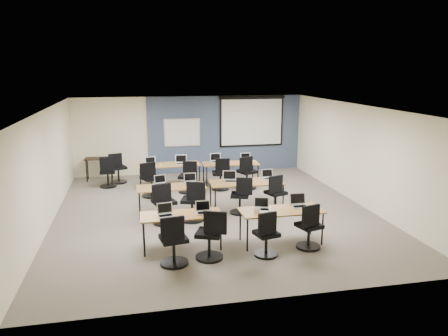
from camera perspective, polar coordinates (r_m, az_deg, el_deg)
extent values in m
cube|color=#6B6354|center=(11.41, -1.28, -5.72)|extent=(8.00, 9.00, 0.02)
cube|color=white|center=(10.85, -1.35, 7.91)|extent=(8.00, 9.00, 0.02)
cube|color=beige|center=(15.43, -4.40, 4.33)|extent=(8.00, 0.04, 2.70)
cube|color=beige|center=(6.84, 5.70, -6.79)|extent=(8.00, 0.04, 2.70)
cube|color=beige|center=(11.06, -22.13, -0.04)|extent=(0.04, 9.00, 2.70)
cube|color=beige|center=(12.41, 17.16, 1.67)|extent=(0.04, 9.00, 2.70)
cube|color=#3D5977|center=(15.61, 0.18, 4.46)|extent=(5.50, 0.04, 2.70)
cube|color=silver|center=(15.31, -5.49, 4.62)|extent=(1.28, 0.02, 0.98)
cube|color=white|center=(15.30, -5.48, 4.61)|extent=(1.20, 0.02, 0.90)
cube|color=black|center=(15.72, 3.64, 6.15)|extent=(2.32, 0.03, 1.82)
cube|color=white|center=(15.71, 3.64, 6.00)|extent=(2.20, 0.02, 1.62)
cylinder|color=black|center=(15.63, 3.69, 9.21)|extent=(2.40, 0.10, 0.10)
cube|color=brown|center=(9.02, -5.61, -6.13)|extent=(1.66, 0.69, 0.03)
cylinder|color=black|center=(8.84, -10.39, -9.23)|extent=(0.04, 0.04, 0.70)
cylinder|color=black|center=(8.99, -0.41, -8.61)|extent=(0.04, 0.04, 0.70)
cylinder|color=black|center=(9.37, -10.49, -7.92)|extent=(0.04, 0.04, 0.70)
cylinder|color=black|center=(9.51, -1.10, -7.37)|extent=(0.04, 0.04, 0.70)
cube|color=brown|center=(9.33, 7.48, -5.53)|extent=(1.75, 0.73, 0.03)
cylinder|color=black|center=(8.95, 3.08, -8.73)|extent=(0.04, 0.04, 0.70)
cylinder|color=black|center=(9.48, 12.73, -7.78)|extent=(0.04, 0.04, 0.70)
cylinder|color=black|center=(9.50, 2.13, -7.41)|extent=(0.04, 0.04, 0.70)
cylinder|color=black|center=(10.00, 11.29, -6.60)|extent=(0.04, 0.04, 0.70)
cube|color=olive|center=(11.11, -6.89, -2.48)|extent=(1.74, 0.72, 0.03)
cylinder|color=black|center=(10.89, -10.95, -4.95)|extent=(0.04, 0.04, 0.70)
cylinder|color=black|center=(11.02, -2.49, -4.51)|extent=(0.04, 0.04, 0.70)
cylinder|color=black|center=(11.47, -11.01, -4.04)|extent=(0.04, 0.04, 0.70)
cylinder|color=black|center=(11.59, -2.99, -3.63)|extent=(0.04, 0.04, 0.70)
cube|color=brown|center=(11.50, 2.96, -1.87)|extent=(1.93, 0.80, 0.03)
cylinder|color=black|center=(11.09, -1.15, -4.39)|extent=(0.04, 0.04, 0.70)
cylinder|color=black|center=(11.55, 7.74, -3.79)|extent=(0.04, 0.04, 0.70)
cylinder|color=black|center=(11.73, -1.78, -3.41)|extent=(0.04, 0.04, 0.70)
cylinder|color=black|center=(12.17, 6.66, -2.89)|extent=(0.04, 0.04, 0.70)
cube|color=olive|center=(13.66, -7.16, 0.43)|extent=(1.92, 0.80, 0.03)
cylinder|color=black|center=(13.38, -10.83, -1.58)|extent=(0.04, 0.04, 0.70)
cylinder|color=black|center=(13.52, -3.21, -1.21)|extent=(0.04, 0.04, 0.70)
cylinder|color=black|center=(14.04, -10.89, -0.90)|extent=(0.04, 0.04, 0.70)
cylinder|color=black|center=(14.17, -3.62, -0.56)|extent=(0.04, 0.04, 0.70)
cube|color=olive|center=(13.73, 0.86, 0.59)|extent=(1.75, 0.73, 0.03)
cylinder|color=black|center=(13.37, -2.26, -1.36)|extent=(0.04, 0.04, 0.70)
cylinder|color=black|center=(13.73, 4.46, -1.01)|extent=(0.04, 0.04, 0.70)
cylinder|color=black|center=(13.96, -2.69, -0.76)|extent=(0.04, 0.04, 0.70)
cylinder|color=black|center=(14.30, 3.78, -0.44)|extent=(0.04, 0.04, 0.70)
cube|color=#ADADBB|center=(8.94, -7.65, -6.19)|extent=(0.32, 0.23, 0.02)
cube|color=black|center=(8.91, -7.65, -6.16)|extent=(0.27, 0.14, 0.00)
cube|color=#ADADBB|center=(9.02, -7.74, -5.19)|extent=(0.32, 0.06, 0.22)
cube|color=black|center=(9.01, -7.74, -5.21)|extent=(0.28, 0.04, 0.18)
ellipsoid|color=white|center=(8.78, -6.25, -6.49)|extent=(0.09, 0.11, 0.03)
cylinder|color=black|center=(8.56, -6.51, -12.21)|extent=(0.54, 0.54, 0.05)
cylinder|color=black|center=(8.47, -6.55, -10.89)|extent=(0.06, 0.06, 0.48)
cube|color=black|center=(8.36, -6.60, -9.13)|extent=(0.48, 0.48, 0.08)
cube|color=black|center=(8.06, -6.75, -7.87)|extent=(0.44, 0.06, 0.44)
cube|color=#B0B0B6|center=(9.03, -2.64, -5.88)|extent=(0.31, 0.22, 0.02)
cube|color=black|center=(9.01, -2.62, -5.85)|extent=(0.26, 0.13, 0.00)
cube|color=#B0B0B6|center=(9.10, -2.77, -4.93)|extent=(0.31, 0.06, 0.21)
cube|color=black|center=(9.10, -2.77, -4.95)|extent=(0.27, 0.04, 0.18)
ellipsoid|color=white|center=(8.98, -1.24, -5.98)|extent=(0.08, 0.10, 0.03)
cylinder|color=black|center=(8.76, -1.93, -11.54)|extent=(0.55, 0.55, 0.05)
cylinder|color=black|center=(8.67, -1.94, -10.23)|extent=(0.06, 0.06, 0.48)
cube|color=black|center=(8.56, -1.95, -8.50)|extent=(0.48, 0.48, 0.08)
cube|color=black|center=(8.29, -1.16, -7.16)|extent=(0.44, 0.06, 0.44)
cube|color=silver|center=(9.27, 5.13, -5.42)|extent=(0.32, 0.23, 0.02)
cube|color=black|center=(9.24, 5.16, -5.39)|extent=(0.27, 0.13, 0.00)
cube|color=silver|center=(9.34, 4.92, -4.48)|extent=(0.32, 0.06, 0.22)
cube|color=black|center=(9.34, 4.93, -4.49)|extent=(0.28, 0.04, 0.18)
ellipsoid|color=white|center=(9.19, 6.44, -5.61)|extent=(0.06, 0.10, 0.03)
cylinder|color=black|center=(8.91, 5.49, -11.14)|extent=(0.48, 0.48, 0.05)
cylinder|color=black|center=(8.84, 5.52, -10.03)|extent=(0.06, 0.06, 0.42)
cube|color=black|center=(8.74, 5.56, -8.52)|extent=(0.42, 0.42, 0.08)
cube|color=black|center=(8.46, 5.68, -7.23)|extent=(0.39, 0.06, 0.44)
cube|color=silver|center=(9.56, 9.90, -4.98)|extent=(0.36, 0.26, 0.02)
cube|color=black|center=(9.54, 9.95, -4.95)|extent=(0.31, 0.15, 0.00)
cube|color=silver|center=(9.65, 9.62, -3.95)|extent=(0.36, 0.07, 0.25)
cube|color=black|center=(9.64, 9.64, -3.97)|extent=(0.32, 0.05, 0.20)
ellipsoid|color=white|center=(9.49, 11.02, -5.16)|extent=(0.08, 0.11, 0.04)
cylinder|color=black|center=(9.39, 10.93, -10.03)|extent=(0.51, 0.51, 0.05)
cylinder|color=black|center=(9.31, 10.98, -8.90)|extent=(0.06, 0.06, 0.45)
cube|color=black|center=(9.22, 11.05, -7.38)|extent=(0.45, 0.45, 0.08)
cube|color=black|center=(8.94, 11.27, -6.14)|extent=(0.41, 0.06, 0.44)
cube|color=#A5A5A8|center=(11.29, -8.30, -2.14)|extent=(0.31, 0.22, 0.02)
cube|color=black|center=(11.27, -8.30, -2.10)|extent=(0.26, 0.13, 0.00)
cube|color=#A5A5A8|center=(11.38, -8.36, -1.41)|extent=(0.31, 0.06, 0.21)
cube|color=black|center=(11.37, -8.36, -1.42)|extent=(0.27, 0.04, 0.17)
ellipsoid|color=white|center=(11.15, -7.67, -2.31)|extent=(0.07, 0.10, 0.03)
cylinder|color=black|center=(10.68, -7.76, -7.03)|extent=(0.56, 0.56, 0.05)
cylinder|color=black|center=(10.61, -7.80, -5.88)|extent=(0.06, 0.06, 0.50)
cube|color=black|center=(10.52, -7.85, -4.39)|extent=(0.50, 0.50, 0.08)
cube|color=black|center=(10.23, -8.16, -3.27)|extent=(0.46, 0.06, 0.44)
cube|color=silver|center=(11.37, -4.38, -1.93)|extent=(0.32, 0.23, 0.02)
cube|color=black|center=(11.35, -4.37, -1.89)|extent=(0.27, 0.14, 0.00)
cube|color=silver|center=(11.46, -4.47, -1.18)|extent=(0.32, 0.06, 0.22)
cube|color=black|center=(11.46, -4.47, -1.19)|extent=(0.28, 0.04, 0.18)
ellipsoid|color=white|center=(11.27, -2.73, -2.03)|extent=(0.08, 0.11, 0.04)
cylinder|color=black|center=(10.79, -4.15, -6.74)|extent=(0.55, 0.55, 0.05)
cylinder|color=black|center=(10.71, -4.17, -5.63)|extent=(0.06, 0.06, 0.49)
cube|color=black|center=(10.63, -4.20, -4.17)|extent=(0.49, 0.49, 0.08)
cube|color=black|center=(10.35, -3.70, -3.01)|extent=(0.45, 0.06, 0.44)
cube|color=#ADADB8|center=(11.48, 0.88, -1.75)|extent=(0.36, 0.26, 0.02)
cube|color=black|center=(11.46, 0.90, -1.72)|extent=(0.30, 0.15, 0.00)
cube|color=#ADADB8|center=(11.58, 0.73, -0.93)|extent=(0.36, 0.07, 0.25)
cube|color=black|center=(11.57, 0.74, -0.94)|extent=(0.31, 0.05, 0.20)
ellipsoid|color=white|center=(11.43, 2.21, -1.82)|extent=(0.08, 0.11, 0.03)
cylinder|color=black|center=(11.30, 2.07, -5.80)|extent=(0.51, 0.51, 0.05)
cylinder|color=black|center=(11.23, 2.08, -4.83)|extent=(0.06, 0.06, 0.45)
cube|color=black|center=(11.16, 2.09, -3.54)|extent=(0.45, 0.45, 0.08)
cube|color=black|center=(10.91, 2.67, -2.40)|extent=(0.41, 0.06, 0.44)
cube|color=#A8A8A8|center=(11.83, 5.84, -1.37)|extent=(0.31, 0.23, 0.02)
cube|color=black|center=(11.81, 5.87, -1.33)|extent=(0.26, 0.13, 0.00)
cube|color=#A8A8A8|center=(11.92, 5.68, -0.67)|extent=(0.31, 0.06, 0.22)
cube|color=black|center=(11.91, 5.69, -0.68)|extent=(0.27, 0.04, 0.18)
ellipsoid|color=white|center=(11.65, 6.39, -1.60)|extent=(0.07, 0.10, 0.03)
cylinder|color=black|center=(11.55, 6.70, -5.45)|extent=(0.52, 0.52, 0.05)
cylinder|color=black|center=(11.49, 6.73, -4.49)|extent=(0.06, 0.06, 0.46)
cube|color=black|center=(11.41, 6.77, -3.21)|extent=(0.46, 0.46, 0.08)
cube|color=black|center=(11.13, 6.77, -2.12)|extent=(0.42, 0.06, 0.44)
cube|color=#ACACAC|center=(13.58, -9.55, 0.38)|extent=(0.33, 0.24, 0.02)
cube|color=black|center=(13.55, -9.55, 0.41)|extent=(0.28, 0.14, 0.00)
cube|color=#ACACAC|center=(13.68, -9.60, 1.01)|extent=(0.33, 0.06, 0.23)
cube|color=black|center=(13.67, -9.60, 1.00)|extent=(0.29, 0.04, 0.19)
ellipsoid|color=white|center=(13.52, -8.32, 0.38)|extent=(0.08, 0.11, 0.04)
cylinder|color=black|center=(12.91, -9.38, -3.55)|extent=(0.58, 0.58, 0.05)
cylinder|color=black|center=(12.85, -9.42, -2.56)|extent=(0.06, 0.06, 0.51)
cube|color=black|center=(12.77, -9.47, -1.28)|extent=(0.51, 0.51, 0.08)
cube|color=black|center=(12.50, -9.92, -0.29)|extent=(0.47, 0.06, 0.44)
cube|color=silver|center=(13.64, -5.56, 0.56)|extent=(0.36, 0.26, 0.02)
cube|color=black|center=(13.62, -5.55, 0.59)|extent=(0.31, 0.15, 0.00)
cube|color=silver|center=(13.75, -5.64, 1.24)|extent=(0.36, 0.07, 0.25)
cube|color=black|center=(13.74, -5.63, 1.23)|extent=(0.32, 0.05, 0.20)
ellipsoid|color=white|center=(13.60, -4.51, 0.55)|extent=(0.07, 0.11, 0.04)
cylinder|color=black|center=(13.18, -4.84, -3.08)|extent=(0.51, 0.51, 0.05)
cylinder|color=black|center=(13.12, -4.85, -2.23)|extent=(0.06, 0.06, 0.45)
cube|color=black|center=(13.06, -4.88, -1.10)|extent=(0.45, 0.45, 0.08)
cube|color=black|center=(12.81, -4.47, -0.08)|extent=(0.41, 0.06, 0.44)
cube|color=#ACACAC|center=(13.87, -1.01, 0.82)|extent=(0.34, 0.25, 0.02)
cube|color=black|center=(13.84, -1.00, 0.85)|extent=(0.29, 0.15, 0.00)
cube|color=#ACACAC|center=(13.97, -1.12, 1.46)|extent=(0.34, 0.06, 0.24)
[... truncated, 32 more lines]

